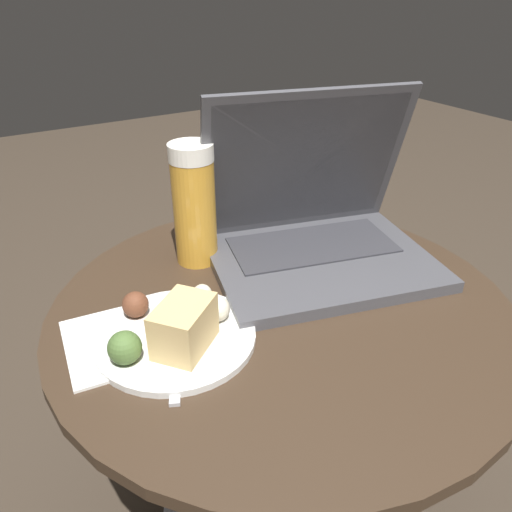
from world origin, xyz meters
name	(u,v)px	position (x,y,z in m)	size (l,w,h in m)	color
table	(279,389)	(0.00, 0.00, 0.33)	(0.65, 0.65, 0.50)	#9E9EA3
napkin	(146,333)	(-0.19, 0.03, 0.50)	(0.21, 0.16, 0.00)	white
laptop	(315,228)	(0.11, 0.08, 0.55)	(0.39, 0.33, 0.26)	#47474C
beer_glass	(194,205)	(-0.05, 0.17, 0.59)	(0.07, 0.07, 0.19)	gold
snack_plate	(175,329)	(-0.16, 0.00, 0.52)	(0.20, 0.20, 0.07)	silver
fork	(178,347)	(-0.17, -0.02, 0.50)	(0.09, 0.16, 0.00)	#B2B2B7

